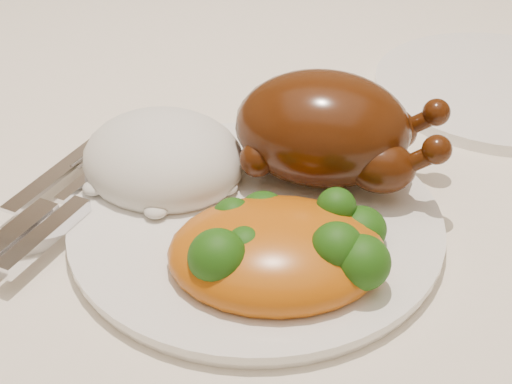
% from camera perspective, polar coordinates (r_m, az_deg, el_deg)
% --- Properties ---
extents(dining_table, '(1.60, 0.90, 0.76)m').
position_cam_1_polar(dining_table, '(0.63, -2.71, -5.12)').
color(dining_table, brown).
rests_on(dining_table, floor).
extents(tablecloth, '(1.73, 1.03, 0.18)m').
position_cam_1_polar(tablecloth, '(0.58, -2.91, 0.36)').
color(tablecloth, white).
rests_on(tablecloth, dining_table).
extents(dinner_plate, '(0.28, 0.28, 0.01)m').
position_cam_1_polar(dinner_plate, '(0.49, 0.00, -2.42)').
color(dinner_plate, white).
rests_on(dinner_plate, tablecloth).
extents(side_plate, '(0.25, 0.25, 0.01)m').
position_cam_1_polar(side_plate, '(0.70, 18.98, 7.94)').
color(side_plate, white).
rests_on(side_plate, tablecloth).
extents(roast_chicken, '(0.15, 0.10, 0.08)m').
position_cam_1_polar(roast_chicken, '(0.51, 5.74, 5.04)').
color(roast_chicken, '#4E1F08').
rests_on(roast_chicken, dinner_plate).
extents(rice_mound, '(0.15, 0.15, 0.06)m').
position_cam_1_polar(rice_mound, '(0.53, -7.41, 2.58)').
color(rice_mound, silver).
rests_on(rice_mound, dinner_plate).
extents(mac_and_cheese, '(0.15, 0.13, 0.05)m').
position_cam_1_polar(mac_and_cheese, '(0.44, 2.38, -4.63)').
color(mac_and_cheese, orange).
rests_on(mac_and_cheese, dinner_plate).
extents(cutlery, '(0.06, 0.18, 0.01)m').
position_cam_1_polar(cutlery, '(0.50, -16.57, -1.60)').
color(cutlery, silver).
rests_on(cutlery, dinner_plate).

